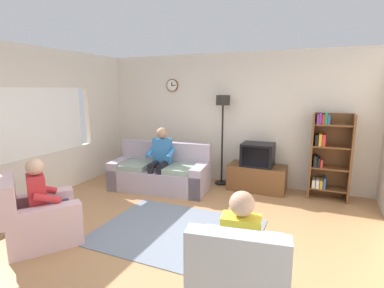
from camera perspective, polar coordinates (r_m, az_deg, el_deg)
The scene contains 14 objects.
ground_plane at distance 4.28m, azimuth -3.66°, elevation -16.83°, with size 12.00×12.00×0.00m, color #B27F51.
back_wall_assembly at distance 6.31m, azimuth 7.26°, elevation 4.91°, with size 6.20×0.17×2.70m.
left_wall_assembly at distance 5.76m, azimuth -29.90°, elevation 2.91°, with size 0.12×5.80×2.70m.
couch at distance 5.94m, azimuth -6.11°, elevation -5.65°, with size 1.99×1.09×0.90m.
tv_stand at distance 5.97m, azimuth 12.48°, elevation -6.37°, with size 1.10×0.56×0.50m.
tv at distance 5.83m, azimuth 12.62°, elevation -2.01°, with size 0.60×0.49×0.44m.
bookshelf at distance 5.82m, azimuth 24.80°, elevation -1.87°, with size 0.68×0.36×1.57m.
floor_lamp at distance 6.02m, azimuth 5.98°, elevation 5.61°, with size 0.28×0.28×1.85m.
armchair_near_window at distance 4.42m, azimuth -27.42°, elevation -12.99°, with size 1.16×1.18×0.90m.
armchair_near_bookshelf at distance 2.94m, azimuth 9.18°, elevation -24.53°, with size 0.92×0.99×0.90m.
area_rug at distance 4.30m, azimuth -2.83°, elevation -16.63°, with size 2.20×1.70×0.01m, color slate.
person_on_couch at distance 5.71m, azimuth -6.16°, elevation -2.30°, with size 0.54×0.57×1.24m.
person_in_left_armchair at distance 4.32m, azimuth -26.59°, elevation -9.02°, with size 0.62×0.64×1.12m.
person_in_right_armchair at distance 2.85m, azimuth 9.58°, elevation -18.30°, with size 0.55×0.58×1.12m.
Camera 1 is at (1.75, -3.37, 1.98)m, focal length 27.48 mm.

